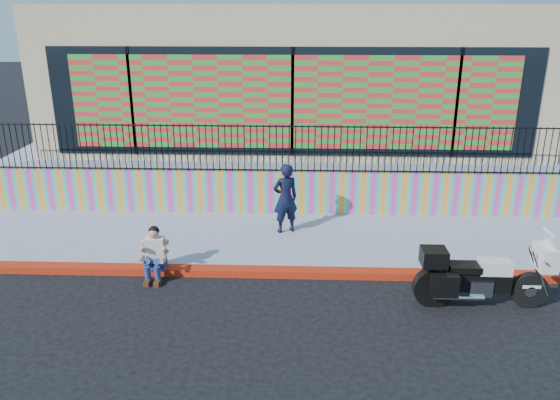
{
  "coord_description": "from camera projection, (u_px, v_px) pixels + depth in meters",
  "views": [
    {
      "loc": [
        0.22,
        -9.99,
        5.18
      ],
      "look_at": [
        -0.21,
        1.2,
        1.21
      ],
      "focal_mm": 35.0,
      "sensor_mm": 36.0,
      "label": 1
    }
  ],
  "objects": [
    {
      "name": "police_motorcycle",
      "position": [
        481.0,
        275.0,
        9.83
      ],
      "size": [
        2.4,
        0.79,
        1.49
      ],
      "color": "black",
      "rests_on": "ground"
    },
    {
      "name": "metal_fence",
      "position": [
        292.0,
        149.0,
        13.59
      ],
      "size": [
        15.8,
        0.04,
        1.2
      ],
      "primitive_type": null,
      "color": "black",
      "rests_on": "mural_wall"
    },
    {
      "name": "sidewalk",
      "position": [
        290.0,
        240.0,
        12.68
      ],
      "size": [
        16.0,
        3.0,
        0.15
      ],
      "primitive_type": "cube",
      "color": "#999FB8",
      "rests_on": "ground"
    },
    {
      "name": "police_officer",
      "position": [
        285.0,
        198.0,
        12.69
      ],
      "size": [
        0.71,
        0.6,
        1.66
      ],
      "primitive_type": "imported",
      "rotation": [
        0.0,
        0.0,
        3.54
      ],
      "color": "black",
      "rests_on": "sidewalk"
    },
    {
      "name": "storefront_building",
      "position": [
        295.0,
        70.0,
        17.72
      ],
      "size": [
        14.0,
        8.06,
        4.0
      ],
      "color": "tan",
      "rests_on": "elevated_platform"
    },
    {
      "name": "mural_wall",
      "position": [
        291.0,
        192.0,
        13.97
      ],
      "size": [
        16.0,
        0.2,
        1.1
      ],
      "primitive_type": "cube",
      "color": "#DD3A9D",
      "rests_on": "sidewalk"
    },
    {
      "name": "ground",
      "position": [
        288.0,
        276.0,
        11.15
      ],
      "size": [
        90.0,
        90.0,
        0.0
      ],
      "primitive_type": "plane",
      "color": "black",
      "rests_on": "ground"
    },
    {
      "name": "elevated_platform",
      "position": [
        294.0,
        147.0,
        18.8
      ],
      "size": [
        16.0,
        10.0,
        1.25
      ],
      "primitive_type": "cube",
      "color": "#999FB8",
      "rests_on": "ground"
    },
    {
      "name": "red_curb",
      "position": [
        288.0,
        272.0,
        11.12
      ],
      "size": [
        16.0,
        0.3,
        0.15
      ],
      "primitive_type": "cube",
      "color": "#B6210D",
      "rests_on": "ground"
    },
    {
      "name": "seated_man",
      "position": [
        154.0,
        258.0,
        10.87
      ],
      "size": [
        0.54,
        0.71,
        1.06
      ],
      "color": "navy",
      "rests_on": "ground"
    }
  ]
}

